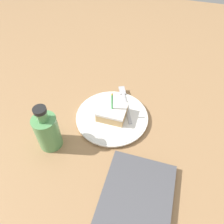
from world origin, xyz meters
The scene contains 6 objects.
ground_plane centered at (0.00, 0.00, -0.02)m, with size 2.40×2.40×0.04m.
plate centered at (-0.01, -0.02, 0.01)m, with size 0.26×0.26×0.02m.
cake_slice centered at (-0.01, -0.02, 0.04)m, with size 0.09×0.10×0.12m.
fork centered at (-0.10, 0.01, 0.02)m, with size 0.19×0.10×0.00m.
bottle centered at (0.15, -0.18, 0.07)m, with size 0.08×0.08×0.17m.
marble_board centered at (0.27, 0.13, 0.01)m, with size 0.29×0.19×0.02m.
Camera 1 is at (0.48, 0.13, 0.62)m, focal length 35.00 mm.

